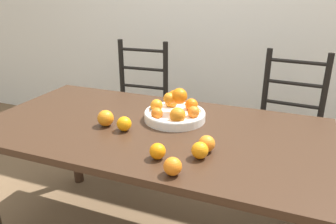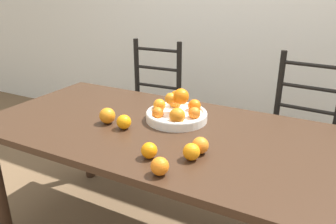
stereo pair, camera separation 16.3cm
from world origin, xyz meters
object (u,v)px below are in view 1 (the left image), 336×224
at_px(orange_loose_4, 173,166).
at_px(orange_loose_5, 106,118).
at_px(orange_loose_1, 200,150).
at_px(orange_loose_3, 207,144).
at_px(orange_loose_0, 158,151).
at_px(orange_loose_2, 124,124).
at_px(fruit_bowl, 175,112).
at_px(chair_left, 138,109).
at_px(chair_right, 287,131).

relative_size(orange_loose_4, orange_loose_5, 0.86).
xyz_separation_m(orange_loose_1, orange_loose_4, (-0.06, -0.16, -0.00)).
xyz_separation_m(orange_loose_1, orange_loose_5, (-0.54, 0.15, 0.01)).
bearing_deg(orange_loose_3, orange_loose_0, -141.44).
bearing_deg(orange_loose_2, orange_loose_0, -36.64).
height_order(orange_loose_4, orange_loose_5, orange_loose_5).
bearing_deg(orange_loose_5, orange_loose_0, -29.48).
bearing_deg(orange_loose_0, fruit_bowl, 100.86).
bearing_deg(orange_loose_2, orange_loose_5, 170.78).
distance_m(fruit_bowl, orange_loose_0, 0.42).
bearing_deg(orange_loose_5, orange_loose_3, -8.12).
relative_size(orange_loose_0, orange_loose_3, 0.94).
xyz_separation_m(fruit_bowl, orange_loose_2, (-0.18, -0.22, -0.01)).
distance_m(orange_loose_5, chair_left, 0.96).
relative_size(orange_loose_3, chair_left, 0.07).
height_order(fruit_bowl, orange_loose_0, fruit_bowl).
bearing_deg(orange_loose_3, orange_loose_2, 172.18).
height_order(orange_loose_1, chair_right, chair_right).
bearing_deg(orange_loose_4, orange_loose_5, 147.46).
relative_size(fruit_bowl, chair_right, 0.32).
relative_size(chair_left, chair_right, 1.00).
bearing_deg(fruit_bowl, chair_left, 130.25).
bearing_deg(orange_loose_2, orange_loose_1, -16.79).
distance_m(fruit_bowl, orange_loose_4, 0.54).
relative_size(orange_loose_1, chair_left, 0.07).
height_order(fruit_bowl, chair_left, chair_left).
distance_m(chair_left, chair_right, 1.13).
distance_m(orange_loose_2, chair_right, 1.20).
height_order(orange_loose_1, orange_loose_4, same).
distance_m(orange_loose_1, chair_left, 1.33).
xyz_separation_m(orange_loose_2, orange_loose_4, (0.36, -0.29, -0.00)).
bearing_deg(fruit_bowl, orange_loose_3, -48.33).
xyz_separation_m(orange_loose_0, orange_loose_5, (-0.38, 0.21, 0.01)).
xyz_separation_m(orange_loose_4, orange_loose_5, (-0.48, 0.31, 0.01)).
height_order(orange_loose_5, chair_right, chair_right).
relative_size(fruit_bowl, chair_left, 0.32).
height_order(orange_loose_3, chair_right, chair_right).
xyz_separation_m(orange_loose_2, chair_right, (0.75, 0.89, -0.29)).
xyz_separation_m(orange_loose_3, chair_left, (-0.82, 0.95, -0.29)).
relative_size(orange_loose_4, chair_right, 0.07).
bearing_deg(chair_left, fruit_bowl, -53.42).
distance_m(orange_loose_2, orange_loose_5, 0.12).
height_order(orange_loose_1, orange_loose_5, orange_loose_5).
relative_size(orange_loose_1, orange_loose_4, 1.01).
bearing_deg(fruit_bowl, orange_loose_0, -79.14).
height_order(orange_loose_1, chair_left, chair_left).
bearing_deg(orange_loose_0, orange_loose_3, 38.56).
bearing_deg(chair_right, fruit_bowl, -126.08).
height_order(orange_loose_2, orange_loose_5, orange_loose_5).
bearing_deg(orange_loose_2, chair_right, 50.03).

